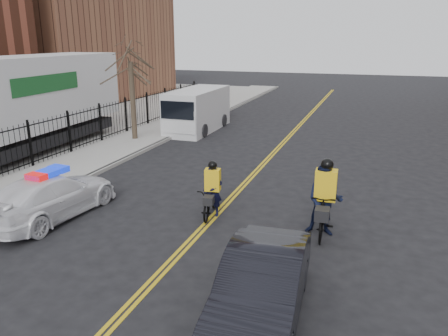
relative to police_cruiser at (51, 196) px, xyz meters
name	(u,v)px	position (x,y,z in m)	size (l,w,h in m)	color
ground	(192,240)	(4.72, -0.08, -0.68)	(120.00, 120.00, 0.00)	black
center_line_left	(262,163)	(4.64, 7.92, -0.67)	(0.10, 60.00, 0.01)	gold
center_line_right	(265,164)	(4.80, 7.92, -0.67)	(0.10, 60.00, 0.01)	gold
sidewalk	(116,148)	(-2.78, 7.92, -0.61)	(3.00, 60.00, 0.15)	gray
curb	(143,151)	(-1.28, 7.92, -0.61)	(0.20, 60.00, 0.15)	gray
iron_fence	(89,128)	(-4.28, 7.92, 0.32)	(0.12, 28.00, 2.00)	black
warehouse_far	(59,18)	(-18.28, 23.92, 6.32)	(14.00, 18.00, 14.00)	brown
street_tree	(131,74)	(-2.88, 9.92, 2.85)	(3.20, 3.20, 4.80)	#392C21
police_cruiser	(51,196)	(0.00, 0.00, 0.00)	(2.23, 4.77, 1.51)	white
dark_sedan	(262,287)	(7.38, -2.85, 0.03)	(1.51, 4.32, 1.42)	black
cargo_van	(197,111)	(-0.78, 13.52, 0.50)	(2.29, 5.81, 2.42)	silver
semi_trailer	(4,103)	(-6.30, 4.82, 1.88)	(3.52, 14.58, 4.51)	silver
cyclist_near	(213,197)	(4.65, 1.72, -0.07)	(0.90, 1.88, 1.77)	black
cyclist_far	(324,205)	(8.05, 1.46, 0.19)	(1.02, 2.21, 2.22)	black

